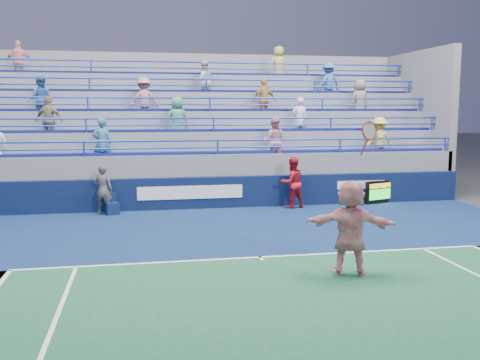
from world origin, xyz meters
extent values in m
plane|color=#333538|center=(0.00, 0.00, 0.00)|extent=(120.00, 120.00, 0.00)
cube|color=#0E1F49|center=(0.00, 2.20, 0.01)|extent=(18.00, 8.40, 0.02)
cube|color=white|center=(0.00, 0.00, 0.02)|extent=(11.00, 0.10, 0.01)
cube|color=white|center=(0.00, -0.10, 0.02)|extent=(0.08, 0.30, 0.01)
cube|color=#0A1537|center=(0.00, 6.50, 0.55)|extent=(18.00, 0.30, 1.10)
cube|color=white|center=(-1.00, 6.34, 0.60)|extent=(3.60, 0.02, 0.45)
cube|color=white|center=(5.20, 6.34, 0.70)|extent=(1.80, 0.02, 0.30)
cube|color=slate|center=(0.00, 9.45, 0.55)|extent=(18.00, 5.60, 1.10)
cube|color=slate|center=(0.00, 9.45, 0.93)|extent=(18.00, 5.60, 1.85)
cube|color=navy|center=(0.00, 7.10, 1.90)|extent=(17.40, 0.45, 0.10)
cylinder|color=#2040AF|center=(0.00, 6.70, 2.35)|extent=(18.00, 0.07, 0.07)
cube|color=slate|center=(0.00, 9.95, 1.30)|extent=(18.00, 4.60, 2.60)
cube|color=navy|center=(0.00, 8.10, 2.65)|extent=(17.40, 0.45, 0.10)
cylinder|color=#2040AF|center=(0.00, 7.70, 3.10)|extent=(18.00, 0.07, 0.07)
cube|color=slate|center=(0.00, 10.45, 1.68)|extent=(18.00, 3.60, 3.35)
cube|color=navy|center=(0.00, 9.10, 3.40)|extent=(17.40, 0.45, 0.10)
cylinder|color=#2040AF|center=(0.00, 8.70, 3.85)|extent=(18.00, 0.07, 0.07)
cube|color=slate|center=(0.00, 10.95, 2.05)|extent=(18.00, 2.60, 4.10)
cube|color=navy|center=(0.00, 10.10, 4.15)|extent=(17.40, 0.45, 0.10)
cylinder|color=#2040AF|center=(0.00, 9.70, 4.60)|extent=(18.00, 0.07, 0.07)
cube|color=slate|center=(0.00, 11.45, 2.42)|extent=(18.00, 1.60, 4.85)
cube|color=navy|center=(0.00, 11.10, 4.90)|extent=(17.40, 0.45, 0.10)
cylinder|color=#2040AF|center=(0.00, 10.70, 5.35)|extent=(18.00, 0.07, 0.07)
imported|color=#2F668E|center=(-3.93, 7.10, 2.28)|extent=(0.66, 0.47, 1.70)
imported|color=#345B9D|center=(-6.20, 9.10, 3.78)|extent=(0.92, 0.77, 1.70)
imported|color=#877C5A|center=(-5.78, 8.10, 3.03)|extent=(1.08, 0.70, 1.70)
imported|color=tan|center=(2.22, 9.10, 3.78)|extent=(1.07, 0.68, 1.70)
imported|color=#E7CD5A|center=(6.21, 7.10, 2.28)|extent=(1.18, 0.79, 1.70)
imported|color=#B8777C|center=(-2.46, 9.10, 3.78)|extent=(1.18, 0.78, 1.70)
imported|color=silver|center=(-0.06, 10.10, 4.53)|extent=(0.94, 0.80, 1.70)
imported|color=#9E8169|center=(6.25, 9.10, 3.78)|extent=(0.93, 0.71, 1.70)
imported|color=teal|center=(5.24, 10.10, 4.53)|extent=(1.23, 0.92, 1.70)
imported|color=#D2C351|center=(3.33, 11.10, 5.28)|extent=(0.91, 0.68, 1.70)
imported|color=silver|center=(3.38, 8.10, 3.03)|extent=(0.63, 0.43, 1.70)
imported|color=pink|center=(2.12, 7.10, 2.28)|extent=(0.98, 0.85, 1.70)
imported|color=pink|center=(-7.28, 11.10, 5.28)|extent=(1.05, 0.56, 1.70)
imported|color=#418F6B|center=(-1.29, 8.10, 3.03)|extent=(0.94, 0.73, 1.70)
cube|color=black|center=(5.87, 6.27, 0.42)|extent=(1.18, 0.52, 0.84)
cube|color=gold|center=(5.87, 6.19, 0.67)|extent=(1.03, 0.02, 0.17)
cube|color=#19E533|center=(5.87, 6.19, 0.36)|extent=(1.03, 0.02, 0.38)
cube|color=#0D1C41|center=(-3.62, 5.93, 0.20)|extent=(0.51, 0.51, 0.40)
cube|color=#0D1C41|center=(-3.62, 6.10, 0.56)|extent=(0.39, 0.17, 0.31)
imported|color=white|center=(1.54, -1.56, 1.00)|extent=(1.94, 1.21, 1.99)
torus|color=#AE2515|center=(1.89, -1.56, 2.99)|extent=(0.41, 0.23, 0.40)
cylinder|color=#AE2515|center=(1.79, -1.56, 2.66)|extent=(0.09, 0.23, 0.36)
sphere|color=yellow|center=(1.94, -1.61, 3.16)|extent=(0.07, 0.07, 0.07)
imported|color=#141637|center=(-3.88, 5.99, 0.83)|extent=(0.68, 0.53, 1.66)
imported|color=#B1141F|center=(2.50, 6.00, 0.89)|extent=(1.00, 0.86, 1.78)
camera|label=1|loc=(-2.70, -11.71, 3.41)|focal=40.00mm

